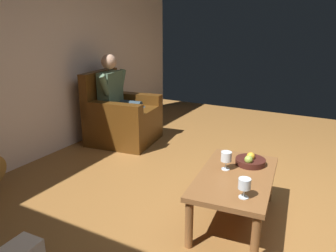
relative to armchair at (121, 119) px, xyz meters
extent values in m
plane|color=#8F5E2E|center=(0.85, 2.39, -0.33)|extent=(7.00, 7.00, 0.00)
cube|color=beige|center=(0.85, -0.55, 1.05)|extent=(5.94, 0.06, 2.77)
cube|color=#512F0F|center=(-0.01, 0.04, -0.13)|extent=(0.91, 0.94, 0.39)
cube|color=#512F0F|center=(-0.01, 0.10, 0.11)|extent=(0.60, 0.78, 0.10)
cube|color=#512F0F|center=(-0.33, 0.00, 0.18)|extent=(0.26, 0.85, 0.24)
cube|color=#512F0F|center=(0.32, 0.09, 0.18)|extent=(0.26, 0.85, 0.24)
cube|color=#512F0F|center=(0.04, -0.31, 0.36)|extent=(0.81, 0.23, 0.59)
cube|color=#516B50|center=(0.02, -0.15, 0.40)|extent=(0.42, 0.23, 0.48)
sphere|color=tan|center=(0.02, -0.15, 0.78)|extent=(0.21, 0.21, 0.21)
cylinder|color=#2B3B45|center=(-0.13, 0.04, 0.17)|extent=(0.18, 0.41, 0.13)
cylinder|color=#2B3B45|center=(-0.16, 0.23, -0.08)|extent=(0.13, 0.13, 0.49)
cylinder|color=#516B50|center=(-0.21, -0.13, 0.51)|extent=(0.21, 0.12, 0.29)
cylinder|color=#2B3B45|center=(0.12, 0.07, 0.17)|extent=(0.18, 0.41, 0.13)
cylinder|color=#2B3B45|center=(0.09, 0.27, -0.08)|extent=(0.13, 0.13, 0.49)
cylinder|color=#516B50|center=(0.24, -0.06, 0.51)|extent=(0.21, 0.12, 0.29)
cube|color=brown|center=(1.15, 1.99, 0.08)|extent=(1.06, 0.67, 0.04)
cylinder|color=brown|center=(0.68, 2.17, -0.14)|extent=(0.06, 0.06, 0.39)
cylinder|color=brown|center=(1.58, 2.27, -0.14)|extent=(0.06, 0.06, 0.39)
cylinder|color=brown|center=(0.73, 1.71, -0.14)|extent=(0.06, 0.06, 0.39)
cylinder|color=brown|center=(1.63, 1.80, -0.14)|extent=(0.06, 0.06, 0.39)
cylinder|color=silver|center=(1.47, 2.14, 0.10)|extent=(0.07, 0.07, 0.01)
cylinder|color=silver|center=(1.47, 2.14, 0.14)|extent=(0.01, 0.01, 0.06)
cylinder|color=silver|center=(1.47, 2.14, 0.21)|extent=(0.09, 0.09, 0.07)
cylinder|color=#590C19|center=(1.47, 2.14, 0.18)|extent=(0.08, 0.08, 0.03)
cylinder|color=silver|center=(1.09, 1.88, 0.10)|extent=(0.07, 0.07, 0.01)
cylinder|color=silver|center=(1.09, 1.88, 0.14)|extent=(0.01, 0.01, 0.07)
cylinder|color=silver|center=(1.09, 1.88, 0.21)|extent=(0.09, 0.09, 0.08)
cylinder|color=#590C19|center=(1.09, 1.88, 0.19)|extent=(0.08, 0.08, 0.03)
cylinder|color=#3E1A14|center=(0.89, 2.03, 0.12)|extent=(0.26, 0.26, 0.05)
sphere|color=#8EAA40|center=(0.96, 2.04, 0.17)|extent=(0.07, 0.07, 0.07)
sphere|color=gold|center=(0.88, 2.03, 0.17)|extent=(0.07, 0.07, 0.07)
camera|label=1|loc=(3.47, 2.63, 1.25)|focal=34.39mm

